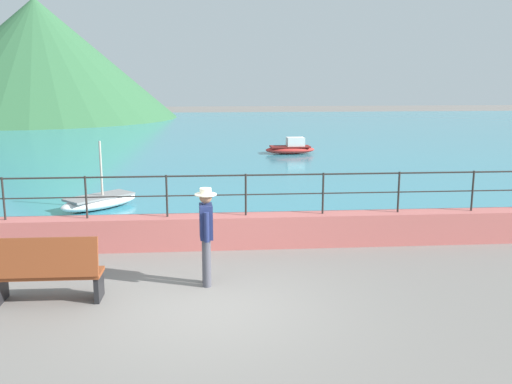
# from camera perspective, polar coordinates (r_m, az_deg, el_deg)

# --- Properties ---
(ground_plane) EXTENTS (120.00, 120.00, 0.00)m
(ground_plane) POSITION_cam_1_polar(r_m,az_deg,el_deg) (9.41, -4.92, -11.27)
(ground_plane) COLOR slate
(promenade_wall) EXTENTS (20.00, 0.56, 0.70)m
(promenade_wall) POSITION_cam_1_polar(r_m,az_deg,el_deg) (12.32, -4.91, -3.97)
(promenade_wall) COLOR #BC605B
(promenade_wall) RESTS_ON ground
(railing) EXTENTS (18.44, 0.04, 0.90)m
(railing) POSITION_cam_1_polar(r_m,az_deg,el_deg) (12.10, -4.99, 0.46)
(railing) COLOR #282623
(railing) RESTS_ON promenade_wall
(lake_water) EXTENTS (64.00, 44.32, 0.06)m
(lake_water) POSITION_cam_1_polar(r_m,az_deg,el_deg) (34.70, -4.81, 5.59)
(lake_water) COLOR teal
(lake_water) RESTS_ON ground
(hill_main) EXTENTS (22.90, 22.90, 9.90)m
(hill_main) POSITION_cam_1_polar(r_m,az_deg,el_deg) (52.11, -20.98, 12.30)
(hill_main) COLOR #33663D
(hill_main) RESTS_ON ground
(bench_main) EXTENTS (1.71, 0.57, 1.13)m
(bench_main) POSITION_cam_1_polar(r_m,az_deg,el_deg) (9.90, -20.18, -7.33)
(bench_main) COLOR brown
(bench_main) RESTS_ON ground
(person_walking) EXTENTS (0.38, 0.57, 1.75)m
(person_walking) POSITION_cam_1_polar(r_m,az_deg,el_deg) (9.99, -5.02, -3.96)
(person_walking) COLOR #4C4C56
(person_walking) RESTS_ON ground
(boat_1) EXTENTS (2.33, 0.99, 0.76)m
(boat_1) POSITION_cam_1_polar(r_m,az_deg,el_deg) (26.63, 3.53, 4.42)
(boat_1) COLOR red
(boat_1) RESTS_ON lake_water
(boat_2) EXTENTS (2.28, 2.24, 1.85)m
(boat_2) POSITION_cam_1_polar(r_m,az_deg,el_deg) (16.19, -15.38, -0.90)
(boat_2) COLOR white
(boat_2) RESTS_ON lake_water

